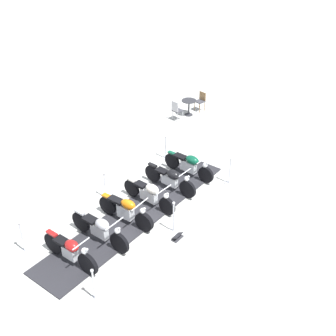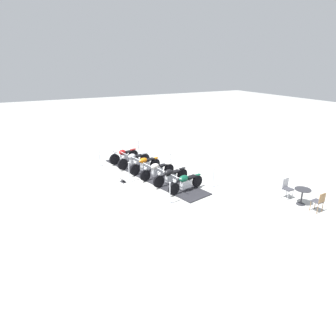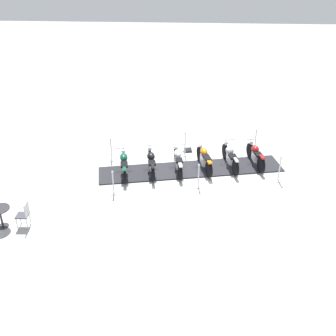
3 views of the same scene
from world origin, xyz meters
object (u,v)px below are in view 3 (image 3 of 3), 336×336
(stanchion_right_rear, at_px, (111,153))
(stanchion_right_front, at_px, (255,143))
(motorcycle_cream, at_px, (178,160))
(stanchion_left_rear, at_px, (113,186))
(motorcycle_black, at_px, (151,162))
(cafe_table, at_px, (0,213))
(motorcycle_maroon, at_px, (255,155))
(motorcycle_forest, at_px, (124,163))
(motorcycle_copper, at_px, (204,158))
(cafe_chair_across_table, at_px, (24,214))
(info_placard, at_px, (188,151))
(stanchion_left_front, at_px, (279,173))
(motorcycle_chrome, at_px, (230,156))
(stanchion_right_mid, at_px, (185,147))
(stanchion_left_mid, at_px, (198,179))

(stanchion_right_rear, distance_m, stanchion_right_front, 6.77)
(motorcycle_cream, relative_size, stanchion_left_rear, 2.17)
(motorcycle_black, height_order, cafe_table, motorcycle_black)
(motorcycle_maroon, relative_size, motorcycle_forest, 0.95)
(motorcycle_copper, relative_size, cafe_chair_across_table, 2.22)
(motorcycle_maroon, bearing_deg, motorcycle_black, 89.15)
(info_placard, bearing_deg, stanchion_left_front, -45.34)
(motorcycle_cream, relative_size, stanchion_right_rear, 2.05)
(motorcycle_chrome, bearing_deg, motorcycle_black, 89.70)
(motorcycle_copper, bearing_deg, cafe_chair_across_table, 112.37)
(stanchion_right_mid, distance_m, stanchion_left_front, 4.48)
(motorcycle_forest, relative_size, stanchion_left_mid, 2.06)
(stanchion_left_rear, xyz_separation_m, stanchion_right_front, (-5.99, -4.32, 0.04))
(motorcycle_cream, bearing_deg, motorcycle_black, 92.79)
(cafe_table, bearing_deg, cafe_chair_across_table, -176.54)
(stanchion_right_mid, relative_size, info_placard, 2.59)
(cafe_chair_across_table, bearing_deg, stanchion_right_front, -145.69)
(motorcycle_chrome, relative_size, cafe_chair_across_table, 2.37)
(motorcycle_chrome, xyz_separation_m, cafe_chair_across_table, (7.29, 4.92, 0.02))
(motorcycle_forest, relative_size, stanchion_right_mid, 1.89)
(stanchion_left_front, bearing_deg, motorcycle_cream, -8.47)
(info_placard, height_order, cafe_chair_across_table, cafe_chair_across_table)
(stanchion_right_mid, xyz_separation_m, stanchion_right_front, (-3.31, -0.73, -0.02))
(stanchion_right_mid, height_order, stanchion_right_front, stanchion_right_mid)
(info_placard, bearing_deg, stanchion_right_front, -5.31)
(motorcycle_chrome, height_order, stanchion_right_front, stanchion_right_front)
(motorcycle_cream, height_order, stanchion_left_rear, stanchion_left_rear)
(motorcycle_black, height_order, stanchion_right_rear, stanchion_right_rear)
(stanchion_right_mid, bearing_deg, motorcycle_maroon, 165.93)
(motorcycle_cream, bearing_deg, cafe_table, 117.84)
(motorcycle_copper, xyz_separation_m, stanchion_right_rear, (4.18, -0.56, -0.17))
(motorcycle_chrome, bearing_deg, stanchion_left_front, -132.48)
(motorcycle_maroon, height_order, stanchion_left_front, stanchion_left_front)
(motorcycle_chrome, relative_size, cafe_table, 2.99)
(stanchion_left_mid, relative_size, info_placard, 2.38)
(motorcycle_maroon, bearing_deg, motorcycle_cream, 89.11)
(info_placard, bearing_deg, motorcycle_black, -138.28)
(stanchion_right_mid, bearing_deg, motorcycle_forest, 38.71)
(motorcycle_maroon, xyz_separation_m, motorcycle_cream, (3.38, 0.73, -0.01))
(stanchion_left_rear, bearing_deg, stanchion_right_rear, -77.59)
(motorcycle_copper, distance_m, motorcycle_cream, 1.15)
(motorcycle_copper, height_order, stanchion_left_front, stanchion_left_front)
(motorcycle_copper, height_order, cafe_chair_across_table, motorcycle_copper)
(motorcycle_forest, height_order, stanchion_left_rear, stanchion_left_rear)
(stanchion_right_rear, xyz_separation_m, info_placard, (-3.43, -1.06, -0.29))
(stanchion_right_rear, relative_size, stanchion_right_front, 1.01)
(stanchion_right_rear, height_order, cafe_chair_across_table, stanchion_right_rear)
(motorcycle_forest, relative_size, stanchion_right_front, 2.02)
(info_placard, distance_m, cafe_chair_across_table, 8.30)
(motorcycle_maroon, relative_size, stanchion_right_front, 1.92)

